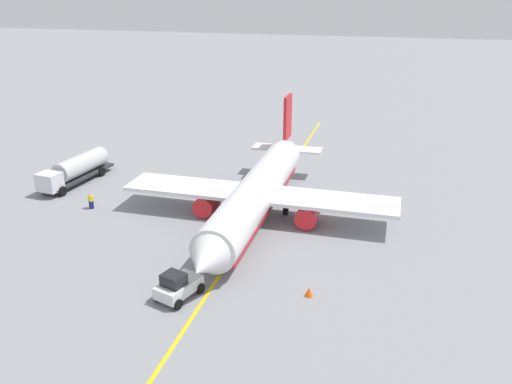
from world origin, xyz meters
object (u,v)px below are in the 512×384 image
at_px(airplane, 257,193).
at_px(safety_cone_nose, 309,292).
at_px(fuel_tanker, 76,169).
at_px(pushback_tug, 178,286).
at_px(refueling_worker, 91,201).

bearing_deg(airplane, safety_cone_nose, 30.49).
bearing_deg(fuel_tanker, airplane, 80.05).
distance_m(fuel_tanker, safety_cone_nose, 35.09).
relative_size(fuel_tanker, pushback_tug, 2.76).
bearing_deg(pushback_tug, refueling_worker, -130.62).
xyz_separation_m(pushback_tug, refueling_worker, (-13.29, -15.50, -0.19)).
xyz_separation_m(airplane, refueling_worker, (2.23, -17.46, -1.89)).
bearing_deg(fuel_tanker, refueling_worker, 42.53).
relative_size(pushback_tug, safety_cone_nose, 5.54).
xyz_separation_m(fuel_tanker, pushback_tug, (19.61, 21.29, -0.72)).
distance_m(fuel_tanker, pushback_tug, 28.96).
distance_m(pushback_tug, safety_cone_nose, 9.89).
distance_m(airplane, refueling_worker, 17.71).
bearing_deg(fuel_tanker, safety_cone_nose, 61.31).
distance_m(refueling_worker, safety_cone_nose, 27.10).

